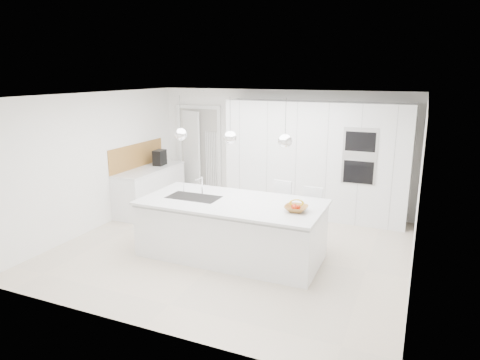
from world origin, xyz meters
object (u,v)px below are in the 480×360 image
at_px(espresso_machine, 160,158).
at_px(island_base, 231,231).
at_px(bar_stool_left, 280,212).
at_px(fruit_bowl, 296,208).
at_px(bar_stool_right, 310,219).

bearing_deg(espresso_machine, island_base, -42.12).
relative_size(island_base, espresso_machine, 8.62).
xyz_separation_m(island_base, bar_stool_left, (0.51, 0.91, 0.09)).
relative_size(island_base, fruit_bowl, 8.34).
distance_m(island_base, bar_stool_left, 1.05).
xyz_separation_m(fruit_bowl, bar_stool_left, (-0.55, 0.95, -0.42)).
bearing_deg(fruit_bowl, bar_stool_right, 89.24).
bearing_deg(bar_stool_right, island_base, -139.83).
height_order(island_base, espresso_machine, espresso_machine).
height_order(fruit_bowl, bar_stool_left, bar_stool_left).
xyz_separation_m(island_base, espresso_machine, (-2.53, 1.87, 0.63)).
height_order(fruit_bowl, espresso_machine, espresso_machine).
height_order(bar_stool_left, bar_stool_right, bar_stool_left).
bearing_deg(espresso_machine, bar_stool_right, -21.95).
distance_m(fruit_bowl, bar_stool_left, 1.18).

